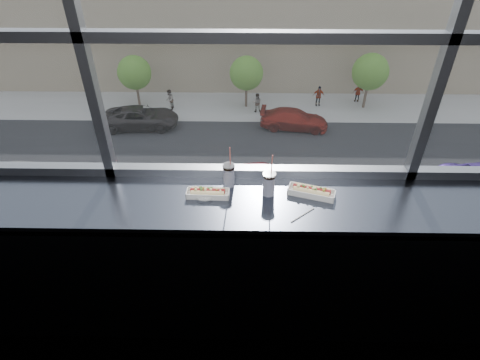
{
  "coord_description": "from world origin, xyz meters",
  "views": [
    {
      "loc": [
        -0.09,
        -0.58,
        2.53
      ],
      "look_at": [
        -0.13,
        1.23,
        1.25
      ],
      "focal_mm": 28.0,
      "sensor_mm": 36.0,
      "label": 1
    }
  ],
  "objects_px": {
    "pedestrian_a": "(169,98)",
    "tree_left": "(134,73)",
    "car_near_a": "(28,172)",
    "car_near_c": "(261,173)",
    "pedestrian_b": "(257,101)",
    "soda_cup_left": "(229,174)",
    "pedestrian_c": "(319,94)",
    "tree_right": "(370,72)",
    "tree_center": "(246,73)",
    "car_far_b": "(294,116)",
    "wrapper": "(205,197)",
    "pedestrian_d": "(358,91)",
    "car_far_a": "(140,114)",
    "car_near_b": "(115,175)",
    "loose_straw": "(303,215)",
    "soda_cup_right": "(269,183)",
    "hotdog_tray_left": "(208,193)",
    "hotdog_tray_right": "(311,191)"
  },
  "relations": [
    {
      "from": "pedestrian_a",
      "to": "tree_left",
      "type": "xyz_separation_m",
      "value": [
        -2.81,
        0.72,
        1.87
      ]
    },
    {
      "from": "car_near_a",
      "to": "car_near_c",
      "type": "bearing_deg",
      "value": -87.37
    },
    {
      "from": "pedestrian_b",
      "to": "soda_cup_left",
      "type": "bearing_deg",
      "value": 87.92
    },
    {
      "from": "pedestrian_c",
      "to": "tree_right",
      "type": "bearing_deg",
      "value": -4.68
    },
    {
      "from": "pedestrian_c",
      "to": "tree_center",
      "type": "relative_size",
      "value": 0.48
    },
    {
      "from": "soda_cup_left",
      "to": "pedestrian_a",
      "type": "height_order",
      "value": "soda_cup_left"
    },
    {
      "from": "car_far_b",
      "to": "pedestrian_a",
      "type": "height_order",
      "value": "pedestrian_a"
    },
    {
      "from": "car_near_a",
      "to": "tree_left",
      "type": "distance_m",
      "value": 12.67
    },
    {
      "from": "wrapper",
      "to": "pedestrian_d",
      "type": "bearing_deg",
      "value": 71.2
    },
    {
      "from": "wrapper",
      "to": "pedestrian_b",
      "type": "height_order",
      "value": "wrapper"
    },
    {
      "from": "car_far_a",
      "to": "tree_right",
      "type": "relative_size",
      "value": 1.37
    },
    {
      "from": "pedestrian_d",
      "to": "tree_right",
      "type": "bearing_deg",
      "value": 104.05
    },
    {
      "from": "car_near_c",
      "to": "pedestrian_c",
      "type": "relative_size",
      "value": 3.31
    },
    {
      "from": "wrapper",
      "to": "pedestrian_c",
      "type": "relative_size",
      "value": 0.05
    },
    {
      "from": "car_near_c",
      "to": "tree_right",
      "type": "xyz_separation_m",
      "value": [
        9.15,
        12.0,
        1.93
      ]
    },
    {
      "from": "pedestrian_d",
      "to": "tree_center",
      "type": "bearing_deg",
      "value": 6.8
    },
    {
      "from": "wrapper",
      "to": "tree_left",
      "type": "height_order",
      "value": "wrapper"
    },
    {
      "from": "tree_right",
      "to": "pedestrian_c",
      "type": "bearing_deg",
      "value": 175.32
    },
    {
      "from": "car_far_a",
      "to": "car_near_a",
      "type": "height_order",
      "value": "car_near_a"
    },
    {
      "from": "car_near_b",
      "to": "tree_center",
      "type": "xyz_separation_m",
      "value": [
        7.71,
        12.0,
        1.97
      ]
    },
    {
      "from": "loose_straw",
      "to": "car_far_b",
      "type": "distance_m",
      "value": 27.0
    },
    {
      "from": "soda_cup_right",
      "to": "wrapper",
      "type": "distance_m",
      "value": 0.41
    },
    {
      "from": "soda_cup_left",
      "to": "car_far_a",
      "type": "height_order",
      "value": "soda_cup_left"
    },
    {
      "from": "loose_straw",
      "to": "car_far_b",
      "type": "height_order",
      "value": "loose_straw"
    },
    {
      "from": "pedestrian_a",
      "to": "tree_right",
      "type": "xyz_separation_m",
      "value": [
        16.5,
        0.72,
        2.06
      ]
    },
    {
      "from": "pedestrian_c",
      "to": "car_far_b",
      "type": "bearing_deg",
      "value": -120.13
    },
    {
      "from": "loose_straw",
      "to": "car_near_a",
      "type": "distance_m",
      "value": 23.76
    },
    {
      "from": "hotdog_tray_left",
      "to": "soda_cup_right",
      "type": "bearing_deg",
      "value": 6.26
    },
    {
      "from": "car_near_c",
      "to": "pedestrian_d",
      "type": "distance_m",
      "value": 15.87
    },
    {
      "from": "soda_cup_right",
      "to": "pedestrian_a",
      "type": "relative_size",
      "value": 0.14
    },
    {
      "from": "car_far_a",
      "to": "tree_center",
      "type": "distance_m",
      "value": 9.21
    },
    {
      "from": "hotdog_tray_left",
      "to": "car_near_c",
      "type": "height_order",
      "value": "hotdog_tray_left"
    },
    {
      "from": "hotdog_tray_left",
      "to": "car_near_b",
      "type": "relative_size",
      "value": 0.05
    },
    {
      "from": "hotdog_tray_right",
      "to": "pedestrian_a",
      "type": "distance_m",
      "value": 30.42
    },
    {
      "from": "hotdog_tray_right",
      "to": "car_far_b",
      "type": "distance_m",
      "value": 26.83
    },
    {
      "from": "car_near_b",
      "to": "soda_cup_right",
      "type": "bearing_deg",
      "value": -146.74
    },
    {
      "from": "soda_cup_right",
      "to": "pedestrian_d",
      "type": "distance_m",
      "value": 32.87
    },
    {
      "from": "hotdog_tray_left",
      "to": "loose_straw",
      "type": "xyz_separation_m",
      "value": [
        0.57,
        -0.17,
        -0.02
      ]
    },
    {
      "from": "car_far_a",
      "to": "wrapper",
      "type": "bearing_deg",
      "value": -165.84
    },
    {
      "from": "wrapper",
      "to": "tree_right",
      "type": "distance_m",
      "value": 31.4
    },
    {
      "from": "car_far_a",
      "to": "car_far_b",
      "type": "distance_m",
      "value": 11.78
    },
    {
      "from": "soda_cup_right",
      "to": "car_near_b",
      "type": "height_order",
      "value": "soda_cup_right"
    },
    {
      "from": "car_near_a",
      "to": "pedestrian_d",
      "type": "height_order",
      "value": "car_near_a"
    },
    {
      "from": "wrapper",
      "to": "tree_center",
      "type": "xyz_separation_m",
      "value": [
        0.23,
        28.27,
        -9.16
      ]
    },
    {
      "from": "soda_cup_left",
      "to": "wrapper",
      "type": "height_order",
      "value": "soda_cup_left"
    },
    {
      "from": "car_near_c",
      "to": "tree_right",
      "type": "bearing_deg",
      "value": -44.45
    },
    {
      "from": "soda_cup_right",
      "to": "hotdog_tray_right",
      "type": "bearing_deg",
      "value": -1.25
    },
    {
      "from": "car_near_b",
      "to": "tree_right",
      "type": "height_order",
      "value": "tree_right"
    },
    {
      "from": "soda_cup_right",
      "to": "tree_right",
      "type": "height_order",
      "value": "soda_cup_right"
    },
    {
      "from": "wrapper",
      "to": "car_near_b",
      "type": "xyz_separation_m",
      "value": [
        -7.48,
        16.27,
        -11.13
      ]
    }
  ]
}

